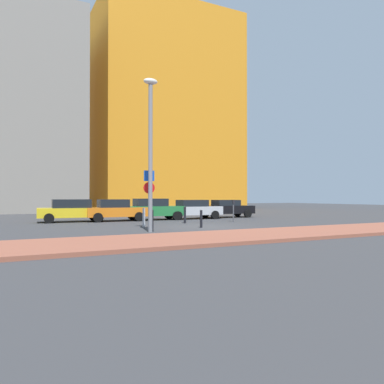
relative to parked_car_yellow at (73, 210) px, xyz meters
The scene contains 16 objects.
ground_plane 9.55m from the parked_car_yellow, 51.09° to the right, with size 120.00×120.00×0.00m, color #38383A.
sidewalk_brick 14.57m from the parked_car_yellow, 65.73° to the right, with size 40.00×4.17×0.14m, color #93513D.
parked_car_yellow is the anchor object (origin of this frame).
parked_car_orange 2.85m from the parked_car_yellow, ahead, with size 4.22×2.06×1.52m.
parked_car_green 5.66m from the parked_car_yellow, ahead, with size 4.35×2.23×1.57m.
parked_car_silver 8.79m from the parked_car_yellow, ahead, with size 4.56×2.11×1.46m.
parked_car_black 12.21m from the parked_car_yellow, ahead, with size 4.57×2.16×1.44m.
parking_sign_post 8.38m from the parked_car_yellow, 72.43° to the right, with size 0.60×0.10×3.10m.
parking_meter 10.86m from the parked_car_yellow, 27.55° to the right, with size 0.18×0.14×1.50m.
street_lamp 10.11m from the parked_car_yellow, 77.31° to the right, with size 0.70×0.36×7.46m.
traffic_bollard_near 7.71m from the parked_car_yellow, 36.17° to the right, with size 0.15×0.15×1.07m, color black.
traffic_bollard_mid 6.76m from the parked_car_yellow, 64.88° to the right, with size 0.15×0.15×1.07m, color #B7B7BC.
traffic_bollard_far 9.28m from the parked_car_yellow, 75.96° to the right, with size 0.15×0.15×1.06m, color black.
traffic_bollard_edge 9.77m from the parked_car_yellow, 55.65° to the right, with size 0.14×0.14×0.97m, color black.
building_colorful_midrise 32.30m from the parked_car_yellow, 55.14° to the left, with size 19.88×13.29×27.84m, color orange.
building_under_construction 24.59m from the parked_car_yellow, 99.98° to the left, with size 15.86×15.86×22.28m, color gray.
Camera 1 is at (-10.42, -18.99, 1.72)m, focal length 35.37 mm.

